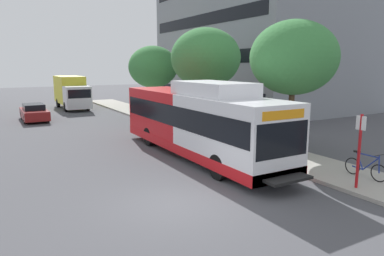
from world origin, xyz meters
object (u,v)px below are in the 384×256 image
object	(u,v)px
transit_bus	(197,121)
parked_car_far_lane	(34,112)
bicycle_parked	(366,167)
box_truck_background	(71,91)
street_tree_mid_block	(206,58)
bus_stop_sign_pole	(359,146)
street_tree_near_stop	(294,58)
street_tree_far_block	(153,67)

from	to	relation	value
transit_bus	parked_car_far_lane	distance (m)	17.04
bicycle_parked	box_truck_background	size ratio (longest dim) A/B	0.25
parked_car_far_lane	box_truck_background	distance (m)	7.95
bicycle_parked	parked_car_far_lane	distance (m)	24.34
street_tree_mid_block	box_truck_background	xyz separation A→B (m)	(-5.67, 16.44, -3.10)
parked_car_far_lane	bicycle_parked	bearing A→B (deg)	-67.96
box_truck_background	bicycle_parked	bearing A→B (deg)	-80.51
bus_stop_sign_pole	box_truck_background	world-z (taller)	box_truck_background
transit_bus	street_tree_near_stop	size ratio (longest dim) A/B	1.93
transit_bus	bicycle_parked	xyz separation A→B (m)	(3.57, -6.49, -1.14)
transit_bus	box_truck_background	size ratio (longest dim) A/B	1.75
street_tree_far_block	bus_stop_sign_pole	bearing A→B (deg)	-95.61
street_tree_mid_block	box_truck_background	size ratio (longest dim) A/B	0.96
street_tree_far_block	parked_car_far_lane	size ratio (longest dim) A/B	1.32
transit_bus	box_truck_background	world-z (taller)	transit_bus
street_tree_near_stop	street_tree_far_block	bearing A→B (deg)	88.94
bus_stop_sign_pole	street_tree_far_block	xyz separation A→B (m)	(2.21, 22.48, 2.55)
transit_bus	bus_stop_sign_pole	bearing A→B (deg)	-71.79
bicycle_parked	parked_car_far_lane	world-z (taller)	parked_car_far_lane
parked_car_far_lane	street_tree_mid_block	bearing A→B (deg)	-44.67
street_tree_near_stop	bus_stop_sign_pole	bearing A→B (deg)	-110.32
bicycle_parked	street_tree_mid_block	bearing A→B (deg)	86.46
bicycle_parked	box_truck_background	distance (m)	29.62
street_tree_far_block	box_truck_background	size ratio (longest dim) A/B	0.85
bus_stop_sign_pole	parked_car_far_lane	bearing A→B (deg)	108.82
bicycle_parked	parked_car_far_lane	xyz separation A→B (m)	(-9.14, 22.56, 0.10)
box_truck_background	parked_car_far_lane	bearing A→B (deg)	-122.70
street_tree_mid_block	box_truck_background	world-z (taller)	street_tree_mid_block
bicycle_parked	street_tree_mid_block	size ratio (longest dim) A/B	0.26
transit_bus	parked_car_far_lane	world-z (taller)	transit_bus
bus_stop_sign_pole	box_truck_background	size ratio (longest dim) A/B	0.37
street_tree_near_stop	parked_car_far_lane	world-z (taller)	street_tree_near_stop
bus_stop_sign_pole	street_tree_near_stop	size ratio (longest dim) A/B	0.41
bus_stop_sign_pole	street_tree_far_block	distance (m)	22.73
bus_stop_sign_pole	street_tree_mid_block	size ratio (longest dim) A/B	0.39
bus_stop_sign_pole	bicycle_parked	size ratio (longest dim) A/B	1.48
bus_stop_sign_pole	bicycle_parked	distance (m)	1.75
bicycle_parked	street_tree_far_block	world-z (taller)	street_tree_far_block
street_tree_far_block	transit_bus	bearing A→B (deg)	-106.29
parked_car_far_lane	box_truck_background	size ratio (longest dim) A/B	0.64
transit_bus	street_tree_far_block	xyz separation A→B (m)	(4.52, 15.46, 2.49)
bus_stop_sign_pole	box_truck_background	xyz separation A→B (m)	(-3.62, 29.72, 0.09)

